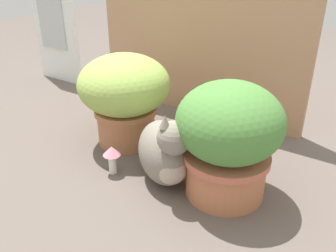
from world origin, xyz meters
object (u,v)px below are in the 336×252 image
Objects in this scene: cat at (165,152)px; mushroom_ornament_red at (117,132)px; grass_planter at (125,94)px; mushroom_ornament_pink at (112,155)px; leafy_planter at (228,137)px.

cat is 3.11× the size of mushroom_ornament_red.
grass_planter reaches higher than mushroom_ornament_pink.
mushroom_ornament_pink is at bearing -55.69° from mushroom_ornament_red.
mushroom_ornament_red is at bearing 124.31° from mushroom_ornament_pink.
grass_planter is 0.16m from mushroom_ornament_red.
mushroom_ornament_pink is (0.10, -0.15, 0.00)m from mushroom_ornament_red.
leafy_planter is 0.52m from mushroom_ornament_red.
mushroom_ornament_red is 0.18m from mushroom_ornament_pink.
cat is at bearing -27.52° from grass_planter.
leafy_planter is 3.78× the size of mushroom_ornament_red.
grass_planter is 1.17× the size of cat.
mushroom_ornament_pink is at bearing -163.91° from leafy_planter.
cat is 2.96× the size of mushroom_ornament_pink.
cat is 0.21m from mushroom_ornament_pink.
grass_planter is at bearing 168.59° from leafy_planter.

